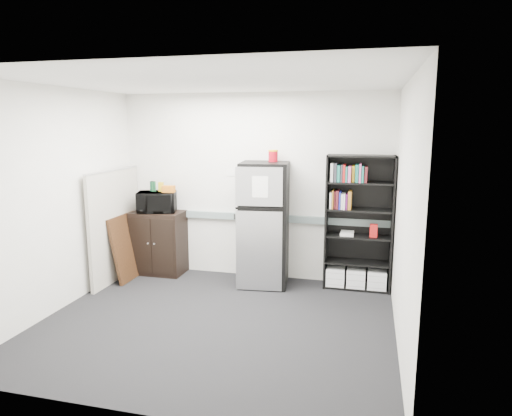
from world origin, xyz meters
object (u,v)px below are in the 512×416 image
(cubicle_partition, at_px, (115,225))
(microwave, at_px, (157,202))
(bookshelf, at_px, (359,224))
(cabinet, at_px, (159,242))
(refrigerator, at_px, (264,224))

(cubicle_partition, bearing_deg, microwave, 40.75)
(bookshelf, relative_size, microwave, 3.33)
(bookshelf, height_order, cabinet, bookshelf)
(bookshelf, xyz_separation_m, refrigerator, (-1.29, -0.14, -0.04))
(bookshelf, height_order, refrigerator, bookshelf)
(bookshelf, height_order, microwave, bookshelf)
(cabinet, bearing_deg, microwave, -90.00)
(cabinet, relative_size, refrigerator, 0.55)
(cabinet, distance_m, microwave, 0.63)
(cubicle_partition, distance_m, refrigerator, 2.17)
(bookshelf, height_order, cubicle_partition, bookshelf)
(cabinet, xyz_separation_m, refrigerator, (1.67, -0.08, 0.39))
(cabinet, bearing_deg, refrigerator, -2.74)
(cubicle_partition, distance_m, microwave, 0.69)
(cubicle_partition, xyz_separation_m, microwave, (0.47, 0.40, 0.30))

